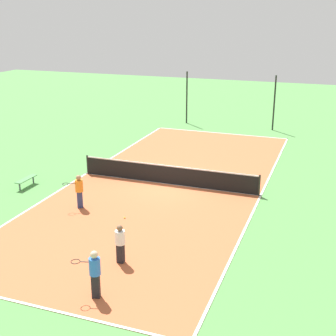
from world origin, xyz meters
TOP-DOWN VIEW (x-y plane):
  - ground_plane at (0.00, 0.00)m, footprint 80.00×80.00m
  - court_surface at (0.00, 0.00)m, footprint 9.85×23.18m
  - tennis_net at (0.00, 0.00)m, footprint 9.65×0.10m
  - bench at (-6.77, -2.87)m, footprint 0.36×1.45m
  - player_near_blue at (1.38, -10.47)m, footprint 0.99×0.57m
  - player_near_white at (1.18, -8.23)m, footprint 0.38×0.38m
  - player_center_orange at (-2.76, -4.34)m, footprint 0.96×0.80m
  - tennis_ball_far_baseline at (2.90, 0.56)m, footprint 0.07×0.07m
  - tennis_ball_midcourt at (-0.30, -4.74)m, footprint 0.07×0.07m
  - fence_post_back_left at (-3.47, 13.93)m, footprint 0.12×0.12m
  - fence_post_back_right at (3.47, 13.93)m, footprint 0.12×0.12m

SIDE VIEW (x-z plane):
  - ground_plane at x=0.00m, z-range 0.00..0.00m
  - court_surface at x=0.00m, z-range 0.00..0.02m
  - tennis_ball_far_baseline at x=2.90m, z-range 0.02..0.09m
  - tennis_ball_midcourt at x=-0.30m, z-range 0.02..0.09m
  - bench at x=-6.77m, z-range 0.16..0.61m
  - tennis_net at x=0.00m, z-range 0.03..1.10m
  - player_near_white at x=1.18m, z-range 0.11..1.59m
  - player_center_orange at x=-2.76m, z-range 0.13..1.72m
  - player_near_blue at x=1.38m, z-range 0.14..1.78m
  - fence_post_back_left at x=-3.47m, z-range 0.00..4.16m
  - fence_post_back_right at x=3.47m, z-range 0.00..4.16m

